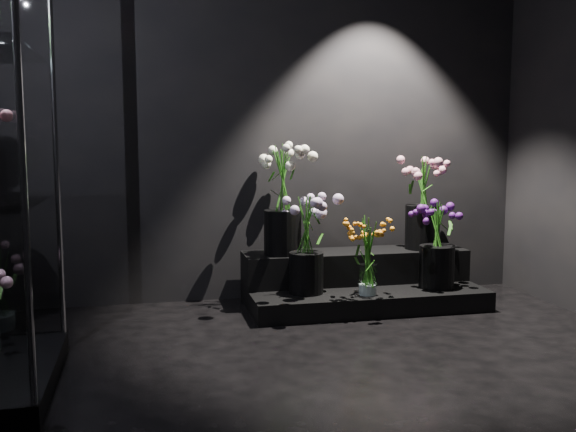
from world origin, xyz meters
name	(u,v)px	position (x,y,z in m)	size (l,w,h in m)	color
floor	(348,399)	(0.00, 0.00, 0.00)	(4.00, 4.00, 0.00)	black
wall_back	(266,111)	(0.00, 2.00, 1.40)	(4.00, 4.00, 0.00)	black
display_riser	(360,282)	(0.63, 1.67, 0.15)	(1.68, 0.74, 0.37)	black
bouquet_orange_bells	(368,254)	(0.57, 1.34, 0.43)	(0.33, 0.33, 0.56)	white
bouquet_lilac	(306,236)	(0.18, 1.49, 0.53)	(0.43, 0.43, 0.67)	black
bouquet_purple	(437,241)	(1.13, 1.45, 0.48)	(0.43, 0.43, 0.60)	black
bouquet_cream_roses	(283,194)	(0.07, 1.74, 0.81)	(0.53, 0.53, 0.77)	black
bouquet_pink_roses	(423,198)	(1.15, 1.74, 0.76)	(0.39, 0.39, 0.69)	black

